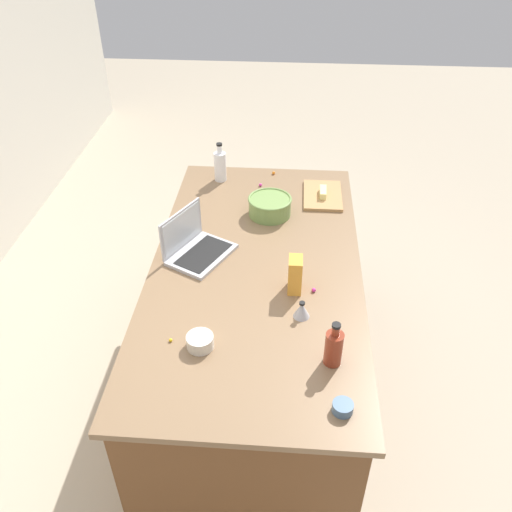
{
  "coord_description": "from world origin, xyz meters",
  "views": [
    {
      "loc": [
        -2.01,
        -0.15,
        2.47
      ],
      "look_at": [
        0.0,
        0.0,
        0.95
      ],
      "focal_mm": 37.81,
      "sensor_mm": 36.0,
      "label": 1
    }
  ],
  "objects_px": {
    "kitchen_timer": "(302,310)",
    "candy_bag": "(295,275)",
    "laptop": "(195,246)",
    "mixing_bowl_large": "(270,206)",
    "ramekin_small": "(200,342)",
    "cutting_board": "(323,195)",
    "butter_stick_left": "(323,192)",
    "ramekin_medium": "(343,407)",
    "bottle_vinegar": "(220,166)",
    "bottle_soy": "(334,347)"
  },
  "relations": [
    {
      "from": "ramekin_medium",
      "to": "kitchen_timer",
      "type": "height_order",
      "value": "kitchen_timer"
    },
    {
      "from": "laptop",
      "to": "butter_stick_left",
      "type": "distance_m",
      "value": 0.86
    },
    {
      "from": "butter_stick_left",
      "to": "candy_bag",
      "type": "distance_m",
      "value": 0.83
    },
    {
      "from": "laptop",
      "to": "kitchen_timer",
      "type": "height_order",
      "value": "laptop"
    },
    {
      "from": "mixing_bowl_large",
      "to": "bottle_vinegar",
      "type": "height_order",
      "value": "bottle_vinegar"
    },
    {
      "from": "candy_bag",
      "to": "ramekin_medium",
      "type": "bearing_deg",
      "value": -164.46
    },
    {
      "from": "bottle_vinegar",
      "to": "ramekin_small",
      "type": "bearing_deg",
      "value": -176.2
    },
    {
      "from": "bottle_vinegar",
      "to": "kitchen_timer",
      "type": "bearing_deg",
      "value": -157.0
    },
    {
      "from": "candy_bag",
      "to": "cutting_board",
      "type": "bearing_deg",
      "value": -10.11
    },
    {
      "from": "cutting_board",
      "to": "butter_stick_left",
      "type": "xyz_separation_m",
      "value": [
        -0.01,
        0.0,
        0.03
      ]
    },
    {
      "from": "laptop",
      "to": "bottle_soy",
      "type": "relative_size",
      "value": 1.9
    },
    {
      "from": "cutting_board",
      "to": "candy_bag",
      "type": "distance_m",
      "value": 0.84
    },
    {
      "from": "butter_stick_left",
      "to": "laptop",
      "type": "bearing_deg",
      "value": 132.64
    },
    {
      "from": "mixing_bowl_large",
      "to": "candy_bag",
      "type": "height_order",
      "value": "candy_bag"
    },
    {
      "from": "laptop",
      "to": "cutting_board",
      "type": "height_order",
      "value": "laptop"
    },
    {
      "from": "bottle_vinegar",
      "to": "butter_stick_left",
      "type": "distance_m",
      "value": 0.63
    },
    {
      "from": "laptop",
      "to": "ramekin_small",
      "type": "relative_size",
      "value": 3.47
    },
    {
      "from": "bottle_vinegar",
      "to": "kitchen_timer",
      "type": "relative_size",
      "value": 3.05
    },
    {
      "from": "bottle_soy",
      "to": "candy_bag",
      "type": "bearing_deg",
      "value": 20.0
    },
    {
      "from": "bottle_vinegar",
      "to": "butter_stick_left",
      "type": "bearing_deg",
      "value": -105.26
    },
    {
      "from": "kitchen_timer",
      "to": "candy_bag",
      "type": "relative_size",
      "value": 0.45
    },
    {
      "from": "laptop",
      "to": "candy_bag",
      "type": "distance_m",
      "value": 0.54
    },
    {
      "from": "bottle_soy",
      "to": "butter_stick_left",
      "type": "bearing_deg",
      "value": 0.22
    },
    {
      "from": "ramekin_small",
      "to": "candy_bag",
      "type": "xyz_separation_m",
      "value": [
        0.37,
        -0.36,
        0.06
      ]
    },
    {
      "from": "ramekin_small",
      "to": "candy_bag",
      "type": "relative_size",
      "value": 0.64
    },
    {
      "from": "mixing_bowl_large",
      "to": "bottle_soy",
      "type": "xyz_separation_m",
      "value": [
        -1.03,
        -0.29,
        0.03
      ]
    },
    {
      "from": "bottle_vinegar",
      "to": "bottle_soy",
      "type": "xyz_separation_m",
      "value": [
        -1.39,
        -0.61,
        -0.02
      ]
    },
    {
      "from": "ramekin_small",
      "to": "kitchen_timer",
      "type": "relative_size",
      "value": 1.41
    },
    {
      "from": "ramekin_medium",
      "to": "butter_stick_left",
      "type": "bearing_deg",
      "value": 1.25
    },
    {
      "from": "mixing_bowl_large",
      "to": "ramekin_small",
      "type": "height_order",
      "value": "mixing_bowl_large"
    },
    {
      "from": "bottle_soy",
      "to": "cutting_board",
      "type": "xyz_separation_m",
      "value": [
        1.24,
        0.0,
        -0.07
      ]
    },
    {
      "from": "ramekin_small",
      "to": "butter_stick_left",
      "type": "bearing_deg",
      "value": -23.31
    },
    {
      "from": "bottle_soy",
      "to": "kitchen_timer",
      "type": "bearing_deg",
      "value": 25.8
    },
    {
      "from": "cutting_board",
      "to": "ramekin_small",
      "type": "relative_size",
      "value": 2.96
    },
    {
      "from": "butter_stick_left",
      "to": "ramekin_medium",
      "type": "height_order",
      "value": "butter_stick_left"
    },
    {
      "from": "butter_stick_left",
      "to": "ramekin_small",
      "type": "relative_size",
      "value": 1.01
    },
    {
      "from": "ramekin_medium",
      "to": "kitchen_timer",
      "type": "distance_m",
      "value": 0.49
    },
    {
      "from": "kitchen_timer",
      "to": "candy_bag",
      "type": "bearing_deg",
      "value": 10.81
    },
    {
      "from": "candy_bag",
      "to": "kitchen_timer",
      "type": "bearing_deg",
      "value": -169.19
    },
    {
      "from": "mixing_bowl_large",
      "to": "kitchen_timer",
      "type": "xyz_separation_m",
      "value": [
        -0.78,
        -0.18,
        -0.02
      ]
    },
    {
      "from": "mixing_bowl_large",
      "to": "ramekin_small",
      "type": "bearing_deg",
      "value": 167.36
    },
    {
      "from": "bottle_soy",
      "to": "cutting_board",
      "type": "bearing_deg",
      "value": 0.22
    },
    {
      "from": "mixing_bowl_large",
      "to": "laptop",
      "type": "bearing_deg",
      "value": 138.32
    },
    {
      "from": "butter_stick_left",
      "to": "ramekin_small",
      "type": "xyz_separation_m",
      "value": [
        -1.19,
        0.51,
        -0.01
      ]
    },
    {
      "from": "mixing_bowl_large",
      "to": "cutting_board",
      "type": "height_order",
      "value": "mixing_bowl_large"
    },
    {
      "from": "laptop",
      "to": "bottle_vinegar",
      "type": "bearing_deg",
      "value": -2.21
    },
    {
      "from": "kitchen_timer",
      "to": "candy_bag",
      "type": "distance_m",
      "value": 0.18
    },
    {
      "from": "ramekin_medium",
      "to": "candy_bag",
      "type": "relative_size",
      "value": 0.44
    },
    {
      "from": "bottle_soy",
      "to": "bottle_vinegar",
      "type": "bearing_deg",
      "value": 23.5
    },
    {
      "from": "cutting_board",
      "to": "ramekin_medium",
      "type": "relative_size",
      "value": 4.29
    }
  ]
}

